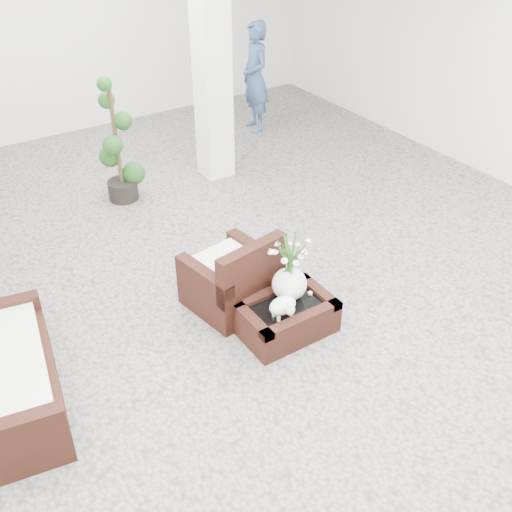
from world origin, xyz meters
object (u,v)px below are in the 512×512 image
armchair (231,269)px  topiary (116,142)px  loveseat (4,369)px  coffee_table (286,318)px

armchair → topiary: topiary is taller
loveseat → topiary: bearing=-28.0°
loveseat → topiary: size_ratio=0.96×
armchair → loveseat: armchair is taller
topiary → loveseat: bearing=-127.3°
armchair → loveseat: bearing=-4.8°
armchair → loveseat: (-2.27, -0.18, -0.01)m
coffee_table → topiary: (-0.27, 3.40, 0.67)m
coffee_table → topiary: size_ratio=0.54×
coffee_table → armchair: 0.76m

